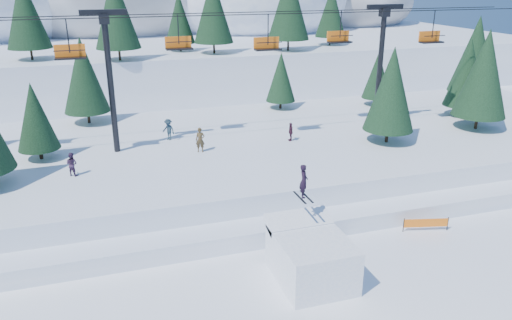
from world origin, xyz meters
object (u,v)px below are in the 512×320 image
object	(u,v)px
banner_far	(391,208)
jump_kicker	(311,256)
chairlift	(247,54)
banner_near	(426,223)

from	to	relation	value
banner_far	jump_kicker	bearing A→B (deg)	-147.58
chairlift	banner_far	bearing A→B (deg)	-60.72
jump_kicker	chairlift	bearing A→B (deg)	84.65
jump_kicker	chairlift	distance (m)	18.44
chairlift	banner_near	xyz separation A→B (m)	(7.35, -13.99, -8.78)
jump_kicker	banner_far	world-z (taller)	jump_kicker
jump_kicker	banner_far	xyz separation A→B (m)	(7.98, 5.07, -0.78)
chairlift	banner_far	world-z (taller)	chairlift
banner_near	banner_far	size ratio (longest dim) A/B	0.99
banner_far	banner_near	bearing A→B (deg)	-70.00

